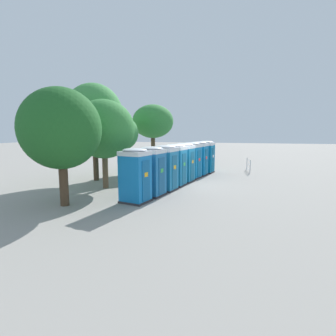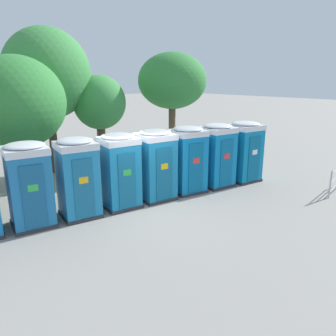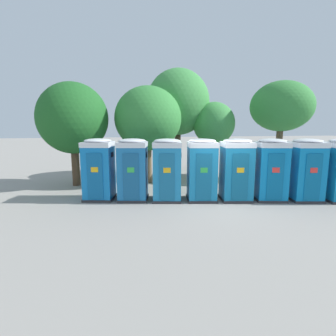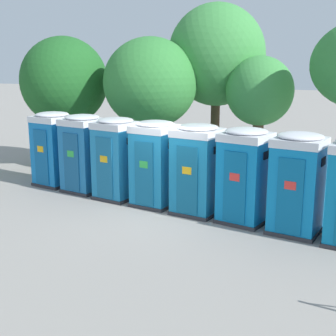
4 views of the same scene
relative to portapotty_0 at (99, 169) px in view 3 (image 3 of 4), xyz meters
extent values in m
plane|color=gray|center=(4.74, -1.56, -1.28)|extent=(120.00, 120.00, 0.00)
cube|color=#2D2D33|center=(0.00, 0.01, -1.23)|extent=(1.41, 1.43, 0.10)
cube|color=#1271BB|center=(0.00, 0.01, -0.13)|extent=(1.35, 1.36, 2.10)
cube|color=#0E5892|center=(-0.13, -0.57, -0.21)|extent=(0.61, 0.16, 1.85)
cube|color=yellow|center=(-0.13, -0.58, 0.07)|extent=(0.28, 0.07, 0.20)
cube|color=black|center=(0.56, -0.12, 0.60)|extent=(0.10, 0.36, 0.20)
cube|color=silver|center=(0.00, 0.01, 1.02)|extent=(1.39, 1.40, 0.20)
ellipsoid|color=silver|center=(0.00, 0.01, 1.17)|extent=(1.32, 1.33, 0.18)
cube|color=#2D2D33|center=(1.38, -0.33, -1.23)|extent=(1.40, 1.41, 0.10)
cube|color=#1C6CAA|center=(1.38, -0.33, -0.13)|extent=(1.34, 1.34, 2.10)
cube|color=#155484|center=(1.26, -0.91, -0.21)|extent=(0.62, 0.15, 1.85)
cube|color=green|center=(1.26, -0.93, 0.07)|extent=(0.28, 0.06, 0.20)
cube|color=black|center=(1.95, -0.45, 0.60)|extent=(0.09, 0.36, 0.20)
cube|color=silver|center=(1.38, -0.33, 1.02)|extent=(1.38, 1.38, 0.20)
ellipsoid|color=silver|center=(1.38, -0.33, 1.17)|extent=(1.31, 1.31, 0.18)
cube|color=#2D2D33|center=(2.75, -0.67, -1.23)|extent=(1.38, 1.41, 0.10)
cube|color=#1D7DB5|center=(2.75, -0.67, -0.13)|extent=(1.31, 1.34, 2.10)
cube|color=#16628D|center=(2.63, -1.24, -0.21)|extent=(0.60, 0.15, 1.85)
cube|color=yellow|center=(2.63, -1.26, 0.07)|extent=(0.28, 0.06, 0.20)
cube|color=black|center=(3.31, -0.79, 0.60)|extent=(0.10, 0.36, 0.20)
cube|color=silver|center=(2.75, -0.67, 1.02)|extent=(1.35, 1.38, 0.20)
ellipsoid|color=silver|center=(2.75, -0.67, 1.17)|extent=(1.29, 1.31, 0.18)
cube|color=#2D2D33|center=(4.15, -0.92, -1.23)|extent=(1.36, 1.38, 0.10)
cube|color=#177CB2|center=(4.15, -0.92, -0.13)|extent=(1.29, 1.31, 2.10)
cube|color=#12608B|center=(4.05, -1.49, -0.21)|extent=(0.61, 0.13, 1.85)
cube|color=green|center=(4.05, -1.51, 0.07)|extent=(0.28, 0.06, 0.20)
cube|color=black|center=(4.71, -1.01, 0.60)|extent=(0.08, 0.36, 0.20)
cube|color=silver|center=(4.15, -0.92, 1.02)|extent=(1.33, 1.35, 0.20)
ellipsoid|color=silver|center=(4.15, -0.92, 1.17)|extent=(1.27, 1.29, 0.18)
cube|color=#2D2D33|center=(5.54, -1.19, -1.23)|extent=(1.41, 1.39, 0.10)
cube|color=#1577AB|center=(5.54, -1.19, -0.13)|extent=(1.35, 1.33, 2.10)
cube|color=#105D85|center=(5.44, -1.76, -0.21)|extent=(0.63, 0.14, 1.85)
cube|color=yellow|center=(5.43, -1.78, 0.07)|extent=(0.28, 0.06, 0.20)
cube|color=black|center=(6.12, -1.29, 0.60)|extent=(0.09, 0.36, 0.20)
cube|color=silver|center=(5.54, -1.19, 1.02)|extent=(1.39, 1.37, 0.20)
ellipsoid|color=silver|center=(5.54, -1.19, 1.17)|extent=(1.32, 1.30, 0.18)
cube|color=#2D2D33|center=(6.94, -1.44, -1.23)|extent=(1.44, 1.44, 0.10)
cube|color=#0C77BA|center=(6.94, -1.44, -0.13)|extent=(1.37, 1.38, 2.10)
cube|color=#095D91|center=(6.80, -2.01, -0.21)|extent=(0.61, 0.18, 1.85)
cube|color=red|center=(6.79, -2.02, 0.07)|extent=(0.27, 0.07, 0.20)
cube|color=black|center=(7.50, -1.58, 0.60)|extent=(0.11, 0.36, 0.20)
cube|color=silver|center=(6.94, -1.44, 1.02)|extent=(1.41, 1.42, 0.20)
ellipsoid|color=silver|center=(6.94, -1.44, 1.17)|extent=(1.35, 1.35, 0.18)
cube|color=#2D2D33|center=(8.32, -1.76, -1.23)|extent=(1.40, 1.40, 0.10)
cube|color=#0C78BB|center=(8.32, -1.76, -0.13)|extent=(1.33, 1.33, 2.10)
cube|color=#095E92|center=(8.21, -2.33, -0.21)|extent=(0.62, 0.14, 1.85)
cube|color=red|center=(8.21, -2.35, 0.07)|extent=(0.28, 0.06, 0.20)
cube|color=black|center=(8.89, -1.86, 0.60)|extent=(0.09, 0.36, 0.20)
cube|color=silver|center=(8.32, -1.76, 1.02)|extent=(1.37, 1.37, 0.20)
ellipsoid|color=silver|center=(8.32, -1.76, 1.17)|extent=(1.31, 1.30, 0.18)
cylinder|color=#4C3826|center=(4.42, 4.63, 0.40)|extent=(0.36, 0.36, 3.36)
ellipsoid|color=#3D8C42|center=(4.42, 4.63, 3.15)|extent=(3.73, 3.73, 3.90)
cylinder|color=#4C3826|center=(-1.35, 2.87, -0.06)|extent=(0.39, 0.39, 2.45)
ellipsoid|color=#1E5B23|center=(-1.35, 2.87, 2.13)|extent=(3.46, 3.46, 3.52)
cylinder|color=brown|center=(9.77, 2.33, 0.39)|extent=(0.35, 0.35, 3.35)
ellipsoid|color=#337F38|center=(9.77, 2.33, 2.83)|extent=(3.39, 3.39, 2.75)
cylinder|color=brown|center=(2.41, 2.85, -0.03)|extent=(0.33, 0.33, 2.50)
ellipsoid|color=#337F38|center=(2.41, 2.85, 2.14)|extent=(3.49, 3.49, 3.34)
cylinder|color=brown|center=(6.33, 3.58, -0.04)|extent=(0.40, 0.40, 2.49)
ellipsoid|color=#3D8C42|center=(6.33, 3.58, 1.88)|extent=(2.41, 2.41, 2.47)
camera|label=1|loc=(-11.19, -4.55, 2.03)|focal=28.00mm
camera|label=2|loc=(-1.91, -9.70, 3.05)|focal=35.00mm
camera|label=3|loc=(0.77, -11.04, 1.78)|focal=28.00mm
camera|label=4|loc=(9.35, -13.31, 2.95)|focal=50.00mm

